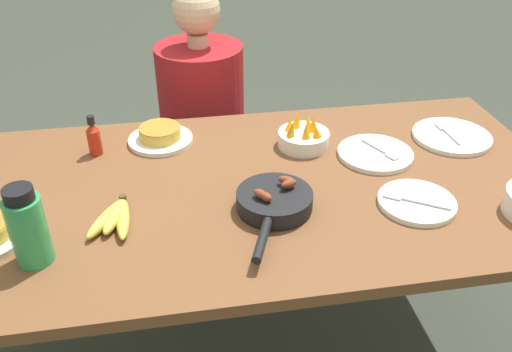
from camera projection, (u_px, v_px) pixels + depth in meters
dining_table at (256, 209)px, 1.65m from camera, size 1.86×0.94×0.76m
banana_bunch at (115, 217)px, 1.43m from camera, size 0.12×0.19×0.04m
skillet at (274, 201)px, 1.48m from camera, size 0.21×0.36×0.08m
frittata_plate_side at (160, 136)px, 1.80m from camera, size 0.21×0.21×0.06m
empty_plate_near_front at (417, 202)px, 1.51m from camera, size 0.22×0.22×0.02m
empty_plate_far_left at (452, 136)px, 1.83m from camera, size 0.26×0.26×0.02m
empty_plate_far_right at (375, 154)px, 1.73m from camera, size 0.24×0.24×0.02m
fruit_bowl_citrus at (304, 136)px, 1.77m from camera, size 0.17×0.17×0.11m
water_bottle at (28, 228)px, 1.27m from camera, size 0.09×0.09×0.21m
hot_sauce_bottle at (94, 138)px, 1.72m from camera, size 0.04×0.04×0.13m
person_figure at (204, 147)px, 2.37m from camera, size 0.39×0.39×1.16m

